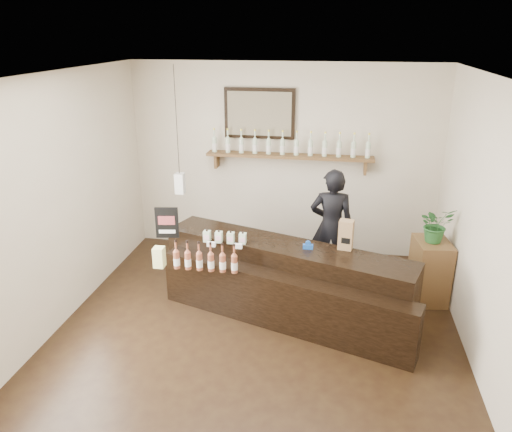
{
  "coord_description": "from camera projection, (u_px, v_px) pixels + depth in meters",
  "views": [
    {
      "loc": [
        0.8,
        -4.61,
        3.21
      ],
      "look_at": [
        -0.1,
        0.7,
        1.19
      ],
      "focal_mm": 35.0,
      "sensor_mm": 36.0,
      "label": 1
    }
  ],
  "objects": [
    {
      "name": "tape_dispenser",
      "position": [
        308.0,
        246.0,
        5.69
      ],
      "size": [
        0.12,
        0.05,
        0.1
      ],
      "color": "#184DAB",
      "rests_on": "counter"
    },
    {
      "name": "back_wall_decor",
      "position": [
        272.0,
        138.0,
        7.11
      ],
      "size": [
        2.66,
        0.96,
        1.69
      ],
      "color": "brown",
      "rests_on": "ground"
    },
    {
      "name": "side_cabinet",
      "position": [
        430.0,
        271.0,
        6.2
      ],
      "size": [
        0.47,
        0.59,
        0.79
      ],
      "color": "brown",
      "rests_on": "ground"
    },
    {
      "name": "room_shell",
      "position": [
        254.0,
        192.0,
        4.91
      ],
      "size": [
        5.0,
        5.0,
        5.0
      ],
      "color": "beige",
      "rests_on": "ground"
    },
    {
      "name": "shopkeeper",
      "position": [
        332.0,
        219.0,
        6.52
      ],
      "size": [
        0.64,
        0.42,
        1.76
      ],
      "primitive_type": "imported",
      "rotation": [
        0.0,
        0.0,
        3.14
      ],
      "color": "black",
      "rests_on": "ground"
    },
    {
      "name": "paper_bag",
      "position": [
        346.0,
        235.0,
        5.64
      ],
      "size": [
        0.18,
        0.15,
        0.35
      ],
      "color": "#946B47",
      "rests_on": "counter"
    },
    {
      "name": "promo_sign",
      "position": [
        167.0,
        223.0,
        5.95
      ],
      "size": [
        0.27,
        0.06,
        0.39
      ],
      "color": "black",
      "rests_on": "counter"
    },
    {
      "name": "counter",
      "position": [
        284.0,
        283.0,
        5.87
      ],
      "size": [
        3.06,
        1.76,
        1.0
      ],
      "color": "black",
      "rests_on": "ground"
    },
    {
      "name": "ground",
      "position": [
        254.0,
        339.0,
        5.51
      ],
      "size": [
        5.0,
        5.0,
        0.0
      ],
      "primitive_type": "plane",
      "color": "black",
      "rests_on": "ground"
    },
    {
      "name": "potted_plant",
      "position": [
        436.0,
        225.0,
        5.98
      ],
      "size": [
        0.5,
        0.48,
        0.44
      ],
      "primitive_type": "imported",
      "rotation": [
        0.0,
        0.0,
        0.44
      ],
      "color": "#255D27",
      "rests_on": "side_cabinet"
    }
  ]
}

